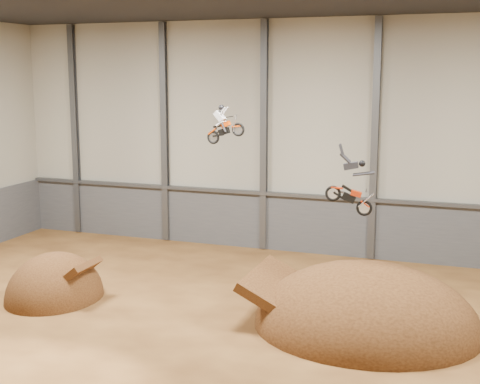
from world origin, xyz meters
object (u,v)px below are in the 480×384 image
at_px(fmx_rider_b, 346,180).
at_px(fmx_rider_a, 227,121).
at_px(takeoff_ramp, 55,298).
at_px(landing_ramp, 365,328).

bearing_deg(fmx_rider_b, fmx_rider_a, 164.38).
distance_m(takeoff_ramp, fmx_rider_a, 12.15).
xyz_separation_m(takeoff_ramp, fmx_rider_a, (8.22, 2.13, 8.69)).
xyz_separation_m(fmx_rider_a, fmx_rider_b, (5.64, -0.81, -2.29)).
bearing_deg(landing_ramp, fmx_rider_a, 172.30).
xyz_separation_m(landing_ramp, fmx_rider_b, (-1.04, 0.10, 6.40)).
bearing_deg(fmx_rider_a, landing_ramp, -2.25).
distance_m(landing_ramp, fmx_rider_a, 11.00).
bearing_deg(fmx_rider_a, fmx_rider_b, -2.69).
distance_m(landing_ramp, fmx_rider_b, 6.48).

